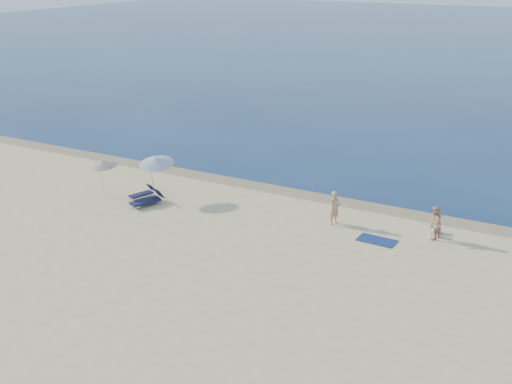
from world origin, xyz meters
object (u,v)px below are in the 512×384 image
at_px(person_left, 335,208).
at_px(umbrella_near, 156,161).
at_px(person_right, 434,223).
at_px(blue_cooler, 435,230).

relative_size(person_left, umbrella_near, 0.69).
xyz_separation_m(person_left, umbrella_near, (-10.18, -1.17, 1.27)).
bearing_deg(umbrella_near, person_left, -8.23).
distance_m(person_right, umbrella_near, 15.20).
bearing_deg(blue_cooler, person_left, 176.51).
bearing_deg(person_right, person_left, -73.32).
bearing_deg(person_left, person_right, -66.20).
xyz_separation_m(person_left, person_right, (4.87, 0.53, -0.04)).
relative_size(person_right, blue_cooler, 3.66).
relative_size(blue_cooler, umbrella_near, 0.18).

